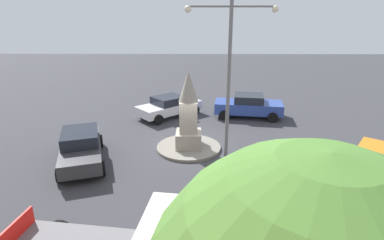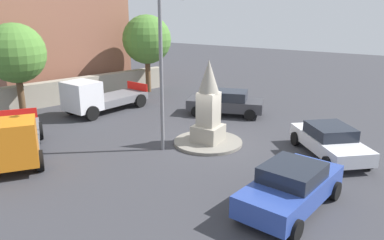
{
  "view_description": "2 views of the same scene",
  "coord_description": "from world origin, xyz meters",
  "px_view_note": "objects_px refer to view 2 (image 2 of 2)",
  "views": [
    {
      "loc": [
        0.31,
        -14.21,
        6.43
      ],
      "look_at": [
        0.16,
        0.6,
        1.33
      ],
      "focal_mm": 28.59,
      "sensor_mm": 36.0,
      "label": 1
    },
    {
      "loc": [
        14.87,
        8.27,
        6.35
      ],
      "look_at": [
        0.9,
        -0.34,
        1.35
      ],
      "focal_mm": 35.67,
      "sensor_mm": 36.0,
      "label": 2
    }
  ],
  "objects_px": {
    "car_white_near_island": "(330,141)",
    "tree_mid_cluster": "(15,53)",
    "tree_near_wall": "(147,40)",
    "corner_building": "(50,13)",
    "car_dark_grey_parked_right": "(226,102)",
    "monument": "(208,105)",
    "truck_white_passing": "(97,97)",
    "truck_orange_parked_left": "(10,140)",
    "car_blue_approaching": "(291,187)",
    "streetlamp": "(161,51)"
  },
  "relations": [
    {
      "from": "car_white_near_island",
      "to": "tree_mid_cluster",
      "type": "relative_size",
      "value": 0.82
    },
    {
      "from": "tree_near_wall",
      "to": "tree_mid_cluster",
      "type": "distance_m",
      "value": 9.25
    },
    {
      "from": "corner_building",
      "to": "car_dark_grey_parked_right",
      "type": "bearing_deg",
      "value": 90.55
    },
    {
      "from": "monument",
      "to": "truck_white_passing",
      "type": "height_order",
      "value": "monument"
    },
    {
      "from": "truck_orange_parked_left",
      "to": "truck_white_passing",
      "type": "relative_size",
      "value": 1.05
    },
    {
      "from": "car_blue_approaching",
      "to": "car_white_near_island",
      "type": "bearing_deg",
      "value": 179.69
    },
    {
      "from": "streetlamp",
      "to": "tree_mid_cluster",
      "type": "relative_size",
      "value": 1.36
    },
    {
      "from": "monument",
      "to": "car_blue_approaching",
      "type": "height_order",
      "value": "monument"
    },
    {
      "from": "streetlamp",
      "to": "corner_building",
      "type": "height_order",
      "value": "corner_building"
    },
    {
      "from": "car_white_near_island",
      "to": "truck_orange_parked_left",
      "type": "relative_size",
      "value": 0.77
    },
    {
      "from": "car_white_near_island",
      "to": "car_dark_grey_parked_right",
      "type": "bearing_deg",
      "value": -117.27
    },
    {
      "from": "truck_orange_parked_left",
      "to": "tree_near_wall",
      "type": "xyz_separation_m",
      "value": [
        -13.73,
        -3.52,
        2.88
      ]
    },
    {
      "from": "tree_mid_cluster",
      "to": "car_white_near_island",
      "type": "bearing_deg",
      "value": 99.35
    },
    {
      "from": "truck_white_passing",
      "to": "tree_mid_cluster",
      "type": "distance_m",
      "value": 5.17
    },
    {
      "from": "car_blue_approaching",
      "to": "truck_white_passing",
      "type": "xyz_separation_m",
      "value": [
        -4.94,
        -13.49,
        0.21
      ]
    },
    {
      "from": "car_dark_grey_parked_right",
      "to": "car_white_near_island",
      "type": "bearing_deg",
      "value": 62.73
    },
    {
      "from": "truck_orange_parked_left",
      "to": "tree_near_wall",
      "type": "height_order",
      "value": "tree_near_wall"
    },
    {
      "from": "truck_white_passing",
      "to": "car_white_near_island",
      "type": "bearing_deg",
      "value": 91.28
    },
    {
      "from": "corner_building",
      "to": "tree_mid_cluster",
      "type": "bearing_deg",
      "value": 34.93
    },
    {
      "from": "car_blue_approaching",
      "to": "truck_white_passing",
      "type": "relative_size",
      "value": 0.84
    },
    {
      "from": "car_blue_approaching",
      "to": "truck_white_passing",
      "type": "height_order",
      "value": "truck_white_passing"
    },
    {
      "from": "car_dark_grey_parked_right",
      "to": "truck_orange_parked_left",
      "type": "xyz_separation_m",
      "value": [
        11.15,
        -4.32,
        0.23
      ]
    },
    {
      "from": "tree_near_wall",
      "to": "streetlamp",
      "type": "bearing_deg",
      "value": 40.95
    },
    {
      "from": "corner_building",
      "to": "streetlamp",
      "type": "bearing_deg",
      "value": 66.47
    },
    {
      "from": "corner_building",
      "to": "tree_near_wall",
      "type": "bearing_deg",
      "value": 111.55
    },
    {
      "from": "monument",
      "to": "tree_near_wall",
      "type": "bearing_deg",
      "value": -128.54
    },
    {
      "from": "truck_orange_parked_left",
      "to": "tree_mid_cluster",
      "type": "distance_m",
      "value": 8.23
    },
    {
      "from": "streetlamp",
      "to": "car_white_near_island",
      "type": "height_order",
      "value": "streetlamp"
    },
    {
      "from": "monument",
      "to": "streetlamp",
      "type": "xyz_separation_m",
      "value": [
        1.74,
        -1.37,
        2.57
      ]
    },
    {
      "from": "car_white_near_island",
      "to": "truck_orange_parked_left",
      "type": "distance_m",
      "value": 13.46
    },
    {
      "from": "streetlamp",
      "to": "corner_building",
      "type": "distance_m",
      "value": 16.27
    },
    {
      "from": "truck_orange_parked_left",
      "to": "tree_mid_cluster",
      "type": "relative_size",
      "value": 1.06
    },
    {
      "from": "streetlamp",
      "to": "truck_orange_parked_left",
      "type": "bearing_deg",
      "value": -44.51
    },
    {
      "from": "car_white_near_island",
      "to": "tree_mid_cluster",
      "type": "xyz_separation_m",
      "value": [
        2.83,
        -17.16,
        2.92
      ]
    },
    {
      "from": "truck_white_passing",
      "to": "tree_near_wall",
      "type": "relative_size",
      "value": 0.96
    },
    {
      "from": "tree_near_wall",
      "to": "truck_white_passing",
      "type": "bearing_deg",
      "value": 9.46
    },
    {
      "from": "monument",
      "to": "car_white_near_island",
      "type": "distance_m",
      "value": 5.53
    },
    {
      "from": "car_dark_grey_parked_right",
      "to": "corner_building",
      "type": "height_order",
      "value": "corner_building"
    },
    {
      "from": "truck_orange_parked_left",
      "to": "streetlamp",
      "type": "bearing_deg",
      "value": 135.49
    },
    {
      "from": "monument",
      "to": "car_white_near_island",
      "type": "height_order",
      "value": "monument"
    },
    {
      "from": "car_dark_grey_parked_right",
      "to": "car_white_near_island",
      "type": "distance_m",
      "value": 7.58
    },
    {
      "from": "car_dark_grey_parked_right",
      "to": "streetlamp",
      "type": "bearing_deg",
      "value": 1.22
    },
    {
      "from": "streetlamp",
      "to": "car_dark_grey_parked_right",
      "type": "bearing_deg",
      "value": -178.78
    },
    {
      "from": "car_dark_grey_parked_right",
      "to": "car_blue_approaching",
      "type": "distance_m",
      "value": 11.0
    },
    {
      "from": "car_dark_grey_parked_right",
      "to": "car_white_near_island",
      "type": "xyz_separation_m",
      "value": [
        3.47,
        6.74,
        -0.04
      ]
    },
    {
      "from": "car_white_near_island",
      "to": "car_blue_approaching",
      "type": "relative_size",
      "value": 0.96
    },
    {
      "from": "car_white_near_island",
      "to": "corner_building",
      "type": "xyz_separation_m",
      "value": [
        -3.33,
        -21.46,
        5.03
      ]
    },
    {
      "from": "car_white_near_island",
      "to": "tree_near_wall",
      "type": "relative_size",
      "value": 0.77
    },
    {
      "from": "car_blue_approaching",
      "to": "corner_building",
      "type": "bearing_deg",
      "value": -111.8
    },
    {
      "from": "monument",
      "to": "car_white_near_island",
      "type": "bearing_deg",
      "value": 104.97
    }
  ]
}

